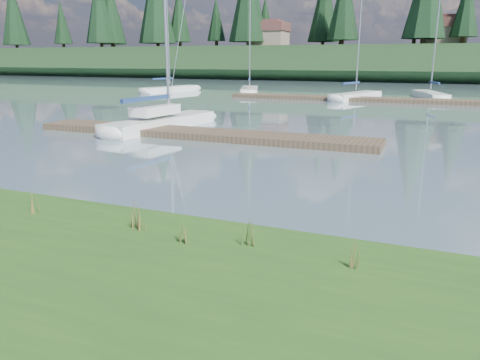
% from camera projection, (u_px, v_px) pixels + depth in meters
% --- Properties ---
extents(ground, '(200.00, 200.00, 0.00)m').
position_uv_depth(ground, '(361.00, 101.00, 38.12)').
color(ground, gray).
rests_on(ground, ground).
extents(ridge, '(200.00, 20.00, 5.00)m').
position_uv_depth(ridge, '(402.00, 64.00, 75.89)').
color(ridge, '#1A3218').
rests_on(ridge, ground).
extents(sailboat_main, '(2.59, 8.18, 11.66)m').
position_uv_depth(sailboat_main, '(168.00, 119.00, 23.66)').
color(sailboat_main, white).
rests_on(sailboat_main, ground).
extents(dock_near, '(16.00, 2.00, 0.30)m').
position_uv_depth(dock_near, '(197.00, 134.00, 20.82)').
color(dock_near, '#4C3D2C').
rests_on(dock_near, ground).
extents(dock_far, '(26.00, 2.20, 0.30)m').
position_uv_depth(dock_far, '(386.00, 100.00, 37.34)').
color(dock_far, '#4C3D2C').
rests_on(dock_far, ground).
extents(sailboat_bg_0, '(3.45, 8.05, 11.48)m').
position_uv_depth(sailboat_bg_0, '(175.00, 89.00, 48.39)').
color(sailboat_bg_0, white).
rests_on(sailboat_bg_0, ground).
extents(sailboat_bg_1, '(4.04, 7.73, 11.49)m').
position_uv_depth(sailboat_bg_1, '(250.00, 90.00, 46.77)').
color(sailboat_bg_1, white).
rests_on(sailboat_bg_1, ground).
extents(sailboat_bg_2, '(3.86, 7.45, 11.17)m').
position_uv_depth(sailboat_bg_2, '(359.00, 95.00, 40.04)').
color(sailboat_bg_2, white).
rests_on(sailboat_bg_2, ground).
extents(sailboat_bg_3, '(3.49, 7.46, 10.89)m').
position_uv_depth(sailboat_bg_3, '(428.00, 94.00, 40.81)').
color(sailboat_bg_3, white).
rests_on(sailboat_bg_3, ground).
extents(weed_0, '(0.17, 0.14, 0.57)m').
position_uv_depth(weed_0, '(136.00, 216.00, 8.66)').
color(weed_0, '#475B23').
rests_on(weed_0, bank).
extents(weed_1, '(0.17, 0.14, 0.49)m').
position_uv_depth(weed_1, '(143.00, 219.00, 8.57)').
color(weed_1, '#475B23').
rests_on(weed_1, bank).
extents(weed_2, '(0.17, 0.14, 0.61)m').
position_uv_depth(weed_2, '(248.00, 231.00, 7.84)').
color(weed_2, '#475B23').
rests_on(weed_2, bank).
extents(weed_3, '(0.17, 0.14, 0.56)m').
position_uv_depth(weed_3, '(32.00, 202.00, 9.47)').
color(weed_3, '#475B23').
rests_on(weed_3, bank).
extents(weed_4, '(0.17, 0.14, 0.50)m').
position_uv_depth(weed_4, '(183.00, 231.00, 7.98)').
color(weed_4, '#475B23').
rests_on(weed_4, bank).
extents(weed_5, '(0.17, 0.14, 0.57)m').
position_uv_depth(weed_5, '(352.00, 253.00, 6.98)').
color(weed_5, '#475B23').
rests_on(weed_5, bank).
extents(mud_lip, '(60.00, 0.50, 0.14)m').
position_uv_depth(mud_lip, '(132.00, 221.00, 9.89)').
color(mud_lip, '#33281C').
rests_on(mud_lip, ground).
extents(conifer_0, '(5.72, 5.72, 14.15)m').
position_uv_depth(conifer_0, '(99.00, 7.00, 88.41)').
color(conifer_0, '#382619').
rests_on(conifer_0, ridge).
extents(conifer_1, '(4.40, 4.40, 11.30)m').
position_uv_depth(conifer_1, '(179.00, 14.00, 86.75)').
color(conifer_1, '#382619').
rests_on(conifer_1, ridge).
extents(conifer_3, '(4.84, 4.84, 12.25)m').
position_uv_depth(conifer_3, '(342.00, 5.00, 76.37)').
color(conifer_3, '#382619').
rests_on(conifer_3, ridge).
extents(house_0, '(6.30, 5.30, 4.65)m').
position_uv_depth(house_0, '(269.00, 34.00, 80.17)').
color(house_0, gray).
rests_on(house_0, ridge).
extents(house_1, '(6.30, 5.30, 4.65)m').
position_uv_depth(house_1, '(446.00, 31.00, 70.65)').
color(house_1, gray).
rests_on(house_1, ridge).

